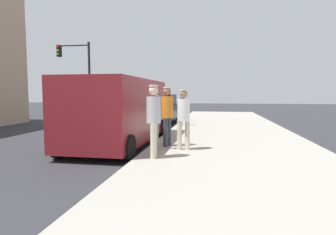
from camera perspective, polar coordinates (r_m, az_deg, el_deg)
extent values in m
plane|color=#2D2D33|center=(8.91, -9.77, -6.18)|extent=(80.00, 80.00, 0.00)
cube|color=#9E998E|center=(8.43, 13.45, -6.36)|extent=(5.00, 32.00, 0.15)
cylinder|color=gray|center=(7.72, -2.20, -2.37)|extent=(0.07, 0.07, 1.15)
cube|color=#4C4C51|center=(7.66, -2.21, 2.94)|extent=(0.14, 0.18, 0.28)
sphere|color=#47474C|center=(7.66, -2.22, 4.21)|extent=(0.12, 0.12, 0.12)
cylinder|color=gray|center=(13.57, 2.92, 0.78)|extent=(0.07, 0.07, 1.15)
cube|color=#4C4C51|center=(13.54, 2.93, 3.79)|extent=(0.14, 0.18, 0.28)
sphere|color=#47474C|center=(13.54, 2.93, 4.51)|extent=(0.12, 0.12, 0.12)
cylinder|color=#383D47|center=(8.40, 0.17, -2.85)|extent=(0.14, 0.14, 0.84)
cylinder|color=#383D47|center=(8.21, -0.49, -3.04)|extent=(0.14, 0.14, 0.84)
cylinder|color=orange|center=(8.24, -0.16, 2.12)|extent=(0.34, 0.34, 0.63)
sphere|color=#8C6647|center=(8.23, -0.16, 5.30)|extent=(0.23, 0.23, 0.23)
cylinder|color=silver|center=(8.23, -0.16, 6.09)|extent=(0.22, 0.22, 0.04)
cylinder|color=beige|center=(6.70, -3.02, -4.81)|extent=(0.14, 0.14, 0.84)
cylinder|color=beige|center=(6.92, -2.83, -4.50)|extent=(0.14, 0.14, 0.84)
cylinder|color=#B7B7B7|center=(6.73, -2.95, 1.56)|extent=(0.34, 0.34, 0.63)
sphere|color=beige|center=(6.72, -2.96, 5.49)|extent=(0.23, 0.23, 0.23)
cylinder|color=silver|center=(6.72, -2.97, 6.47)|extent=(0.22, 0.22, 0.04)
cylinder|color=beige|center=(7.79, 3.96, -3.62)|extent=(0.14, 0.14, 0.80)
cylinder|color=beige|center=(7.77, 2.35, -3.64)|extent=(0.14, 0.14, 0.80)
cylinder|color=white|center=(7.71, 3.18, 1.50)|extent=(0.34, 0.34, 0.60)
sphere|color=#8C6647|center=(7.69, 3.19, 4.76)|extent=(0.22, 0.22, 0.22)
cylinder|color=silver|center=(7.69, 3.20, 5.56)|extent=(0.21, 0.21, 0.04)
cube|color=maroon|center=(9.28, -9.74, 1.54)|extent=(2.07, 5.23, 1.96)
cube|color=black|center=(7.01, -16.67, 3.54)|extent=(1.84, 0.10, 0.88)
cylinder|color=black|center=(7.14, -8.10, -6.14)|extent=(0.23, 0.68, 0.68)
cylinder|color=black|center=(7.94, -21.28, -5.31)|extent=(0.23, 0.68, 0.68)
cylinder|color=black|center=(11.06, -1.39, -2.17)|extent=(0.23, 0.68, 0.68)
cylinder|color=black|center=(11.59, -10.63, -1.92)|extent=(0.23, 0.68, 0.68)
cube|color=black|center=(15.89, -1.84, 0.96)|extent=(1.96, 4.45, 0.89)
cube|color=black|center=(16.07, -1.66, 3.65)|extent=(1.66, 2.03, 0.60)
cylinder|color=black|center=(14.13, 0.04, -0.79)|extent=(0.24, 0.61, 0.60)
cylinder|color=black|center=(14.56, -6.61, -0.65)|extent=(0.24, 0.61, 0.60)
cylinder|color=black|center=(17.36, 2.17, 0.28)|extent=(0.24, 0.61, 0.60)
cylinder|color=black|center=(17.71, -3.33, 0.37)|extent=(0.24, 0.61, 0.60)
cylinder|color=black|center=(20.23, -15.65, 7.28)|extent=(0.16, 0.16, 5.20)
cylinder|color=black|center=(21.00, -18.86, 13.69)|extent=(2.40, 0.10, 0.10)
cube|color=black|center=(21.44, -21.24, 12.49)|extent=(0.24, 0.32, 0.80)
sphere|color=red|center=(21.33, -21.50, 13.20)|extent=(0.17, 0.17, 0.17)
sphere|color=yellow|center=(21.29, -21.48, 12.54)|extent=(0.17, 0.17, 0.17)
sphere|color=green|center=(21.26, -21.46, 11.87)|extent=(0.17, 0.17, 0.17)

